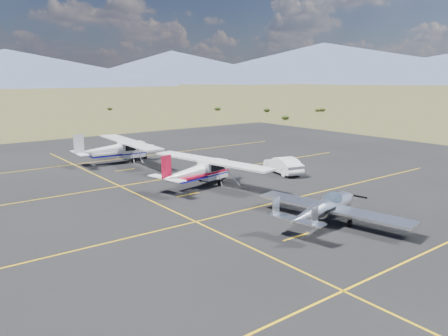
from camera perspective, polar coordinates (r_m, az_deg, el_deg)
name	(u,v)px	position (r m, az deg, el deg)	size (l,w,h in m)	color
ground	(289,212)	(29.09, 8.45, -5.66)	(1600.00, 1600.00, 0.00)	#383D1C
apron	(224,190)	(34.12, 0.01, -2.87)	(72.00, 72.00, 0.02)	black
aircraft_low_wing	(326,207)	(26.85, 13.18, -5.04)	(7.29, 10.04, 2.17)	silver
aircraft_cessna	(201,170)	(35.05, -3.02, -0.23)	(7.51, 11.95, 3.02)	white
aircraft_plain	(118,149)	(45.83, -13.71, 2.45)	(7.58, 12.65, 3.20)	silver
sedan	(283,165)	(40.08, 7.70, 0.41)	(1.63, 4.67, 1.54)	white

